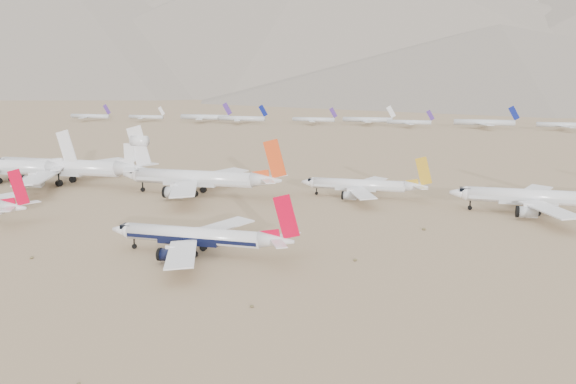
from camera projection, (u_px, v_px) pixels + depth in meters
The scene contains 10 objects.
ground at pixel (246, 254), 125.41m from camera, with size 7000.00×7000.00×0.00m, color #8A7250.
main_airliner at pixel (201, 237), 124.40m from camera, with size 42.10×41.12×14.86m.
row2_navy_widebody at pixel (539, 198), 161.44m from camera, with size 47.82×46.76×17.01m.
row2_gold_tail at pixel (364, 185), 183.44m from camera, with size 40.13×39.25×14.29m.
row2_orange_tail at pixel (201, 179), 186.93m from camera, with size 55.15×53.95×19.67m.
row2_white_trijet at pixel (69, 167), 204.70m from camera, with size 63.59×62.15×22.53m.
row2_white_twin at pixel (7, 167), 209.77m from camera, with size 57.13×55.90×20.41m.
distant_storage_row at pixel (394, 121), 443.38m from camera, with size 571.15×57.63×15.20m.
mountain_range at pixel (453, 23), 1629.80m from camera, with size 7354.00×3024.00×470.00m.
desert_scrub at pixel (58, 278), 109.78m from camera, with size 206.06×121.67×0.63m.
Camera 1 is at (39.89, -113.60, 38.93)m, focal length 35.00 mm.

